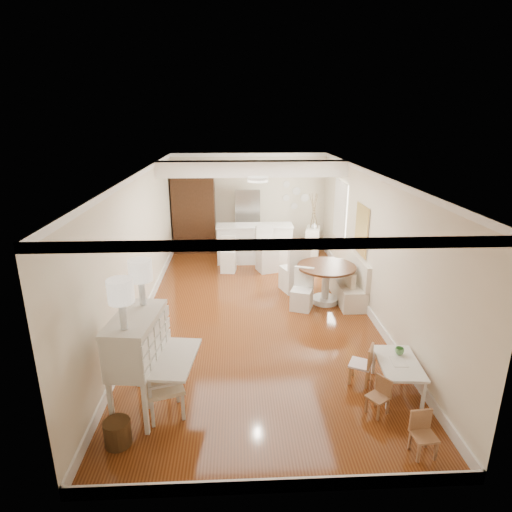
{
  "coord_description": "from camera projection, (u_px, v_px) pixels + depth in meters",
  "views": [
    {
      "loc": [
        -0.39,
        -8.01,
        3.81
      ],
      "look_at": [
        0.01,
        0.3,
        1.08
      ],
      "focal_mm": 30.0,
      "sensor_mm": 36.0,
      "label": 1
    }
  ],
  "objects": [
    {
      "name": "room",
      "position": [
        258.0,
        212.0,
        8.49
      ],
      "size": [
        9.0,
        9.04,
        2.82
      ],
      "color": "brown",
      "rests_on": "ground"
    },
    {
      "name": "secretary_bureau",
      "position": [
        139.0,
        363.0,
        5.64
      ],
      "size": [
        1.21,
        1.23,
        1.39
      ],
      "primitive_type": "cube",
      "rotation": [
        0.0,
        0.0,
        -0.12
      ],
      "color": "silver",
      "rests_on": "ground"
    },
    {
      "name": "gustavian_armchair",
      "position": [
        164.0,
        386.0,
        5.61
      ],
      "size": [
        0.63,
        0.63,
        0.88
      ],
      "primitive_type": "cube",
      "rotation": [
        0.0,
        0.0,
        1.88
      ],
      "color": "beige",
      "rests_on": "ground"
    },
    {
      "name": "wicker_basket",
      "position": [
        117.0,
        433.0,
        5.16
      ],
      "size": [
        0.35,
        0.35,
        0.33
      ],
      "primitive_type": "cylinder",
      "rotation": [
        0.0,
        0.0,
        -0.07
      ],
      "color": "#482F16",
      "rests_on": "ground"
    },
    {
      "name": "kids_table",
      "position": [
        397.0,
        376.0,
        6.16
      ],
      "size": [
        0.63,
        0.98,
        0.47
      ],
      "primitive_type": "cube",
      "rotation": [
        0.0,
        0.0,
        -0.08
      ],
      "color": "white",
      "rests_on": "ground"
    },
    {
      "name": "kids_chair_a",
      "position": [
        378.0,
        397.0,
        5.67
      ],
      "size": [
        0.35,
        0.35,
        0.52
      ],
      "primitive_type": "cube",
      "rotation": [
        0.0,
        0.0,
        -0.98
      ],
      "color": "#966744",
      "rests_on": "ground"
    },
    {
      "name": "kids_chair_b",
      "position": [
        361.0,
        363.0,
        6.33
      ],
      "size": [
        0.42,
        0.42,
        0.64
      ],
      "primitive_type": "cube",
      "rotation": [
        0.0,
        0.0,
        -2.05
      ],
      "color": "#B27E51",
      "rests_on": "ground"
    },
    {
      "name": "kids_chair_c",
      "position": [
        424.0,
        435.0,
        4.96
      ],
      "size": [
        0.29,
        0.29,
        0.55
      ],
      "primitive_type": "cube",
      "rotation": [
        0.0,
        0.0,
        0.09
      ],
      "color": "#9A6846",
      "rests_on": "ground"
    },
    {
      "name": "banquette",
      "position": [
        347.0,
        278.0,
        9.21
      ],
      "size": [
        0.52,
        1.6,
        0.98
      ],
      "primitive_type": "cube",
      "color": "silver",
      "rests_on": "ground"
    },
    {
      "name": "dining_table",
      "position": [
        326.0,
        284.0,
        9.04
      ],
      "size": [
        1.62,
        1.62,
        0.83
      ],
      "primitive_type": "cylinder",
      "rotation": [
        0.0,
        0.0,
        0.42
      ],
      "color": "#4E2B19",
      "rests_on": "ground"
    },
    {
      "name": "slip_chair_near",
      "position": [
        302.0,
        290.0,
        8.74
      ],
      "size": [
        0.53,
        0.54,
        0.86
      ],
      "primitive_type": "cube",
      "rotation": [
        0.0,
        0.0,
        -0.36
      ],
      "color": "white",
      "rests_on": "ground"
    },
    {
      "name": "slip_chair_far",
      "position": [
        294.0,
        268.0,
        9.66
      ],
      "size": [
        0.66,
        0.67,
        1.08
      ],
      "primitive_type": "cube",
      "rotation": [
        0.0,
        0.0,
        -2.81
      ],
      "color": "white",
      "rests_on": "ground"
    },
    {
      "name": "breakfast_counter",
      "position": [
        255.0,
        243.0,
        11.59
      ],
      "size": [
        2.05,
        0.65,
        1.03
      ],
      "primitive_type": "cube",
      "color": "white",
      "rests_on": "ground"
    },
    {
      "name": "bar_stool_left",
      "position": [
        228.0,
        255.0,
        10.84
      ],
      "size": [
        0.4,
        0.4,
        0.91
      ],
      "primitive_type": "cube",
      "rotation": [
        0.0,
        0.0,
        -0.12
      ],
      "color": "white",
      "rests_on": "ground"
    },
    {
      "name": "bar_stool_right",
      "position": [
        267.0,
        249.0,
        10.86
      ],
      "size": [
        0.59,
        0.59,
        1.17
      ],
      "primitive_type": "cube",
      "rotation": [
        0.0,
        0.0,
        0.31
      ],
      "color": "silver",
      "rests_on": "ground"
    },
    {
      "name": "pantry_cabinet",
      "position": [
        194.0,
        213.0,
        12.34
      ],
      "size": [
        1.2,
        0.6,
        2.3
      ],
      "primitive_type": "cube",
      "color": "#381E11",
      "rests_on": "ground"
    },
    {
      "name": "fridge",
      "position": [
        260.0,
        221.0,
        12.47
      ],
      "size": [
        0.75,
        0.65,
        1.8
      ],
      "primitive_type": "imported",
      "color": "silver",
      "rests_on": "ground"
    },
    {
      "name": "sideboard",
      "position": [
        313.0,
        242.0,
        12.17
      ],
      "size": [
        0.55,
        0.89,
        0.79
      ],
      "primitive_type": "cube",
      "rotation": [
        0.0,
        0.0,
        -0.24
      ],
      "color": "silver",
      "rests_on": "ground"
    },
    {
      "name": "pencil_cup",
      "position": [
        400.0,
        351.0,
        6.28
      ],
      "size": [
        0.14,
        0.14,
        0.1
      ],
      "primitive_type": "imported",
      "rotation": [
        0.0,
        0.0,
        -0.11
      ],
      "color": "#64A661",
      "rests_on": "kids_table"
    },
    {
      "name": "branch_vase",
      "position": [
        314.0,
        226.0,
        12.03
      ],
      "size": [
        0.21,
        0.21,
        0.17
      ],
      "primitive_type": "imported",
      "rotation": [
        0.0,
        0.0,
        -0.39
      ],
      "color": "white",
      "rests_on": "sideboard"
    }
  ]
}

